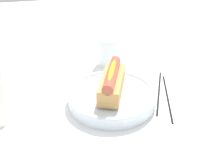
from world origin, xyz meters
TOP-DOWN VIEW (x-y plane):
  - ground_plane at (0.00, 0.00)m, footprint 2.40×2.40m
  - serving_bowl at (0.03, 0.01)m, footprint 0.23×0.23m
  - hotdog_front at (0.03, 0.01)m, footprint 0.16×0.10m
  - water_glass at (0.24, -0.02)m, footprint 0.07×0.07m
  - chopstick_near at (0.05, -0.12)m, footprint 0.20×0.10m
  - chopstick_far at (0.02, -0.13)m, footprint 0.21×0.07m

SIDE VIEW (x-z plane):
  - ground_plane at x=0.00m, z-range 0.00..0.00m
  - chopstick_near at x=0.05m, z-range 0.00..0.01m
  - chopstick_far at x=0.02m, z-range 0.00..0.01m
  - serving_bowl at x=0.03m, z-range 0.00..0.04m
  - water_glass at x=0.24m, z-range 0.00..0.09m
  - hotdog_front at x=0.03m, z-range 0.03..0.10m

